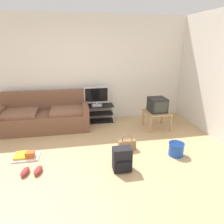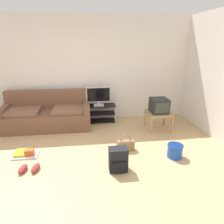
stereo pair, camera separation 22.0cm
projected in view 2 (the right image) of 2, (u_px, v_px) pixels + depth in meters
The scene contains 13 objects.
ground_plane at pixel (75, 170), 3.41m from camera, with size 9.00×9.80×0.02m, color tan.
wall_back at pixel (76, 70), 5.26m from camera, with size 9.00×0.10×2.70m, color silver.
wall_right at pixel (223, 78), 4.12m from camera, with size 0.10×3.60×2.70m, color silver.
couch at pixel (48, 115), 5.03m from camera, with size 2.10×0.87×0.89m.
tv_stand at pixel (99, 113), 5.42m from camera, with size 0.89×0.36×0.45m.
flat_tv at pixel (99, 96), 5.24m from camera, with size 0.64×0.22×0.50m.
side_table at pixel (159, 115), 4.88m from camera, with size 0.57×0.57×0.44m.
crt_tv at pixel (159, 105), 4.82m from camera, with size 0.40×0.42×0.34m.
backpack at pixel (118, 160), 3.32m from camera, with size 0.31×0.27×0.41m.
handbag at pixel (126, 145), 3.98m from camera, with size 0.34×0.13×0.34m.
cleaning_bucket at pixel (175, 150), 3.74m from camera, with size 0.29×0.29×0.25m.
sneakers_pair at pixel (29, 168), 3.35m from camera, with size 0.36×0.27×0.09m.
floor_tray at pixel (25, 154), 3.81m from camera, with size 0.47×0.33×0.14m.
Camera 2 is at (0.26, -2.96, 2.04)m, focal length 32.28 mm.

